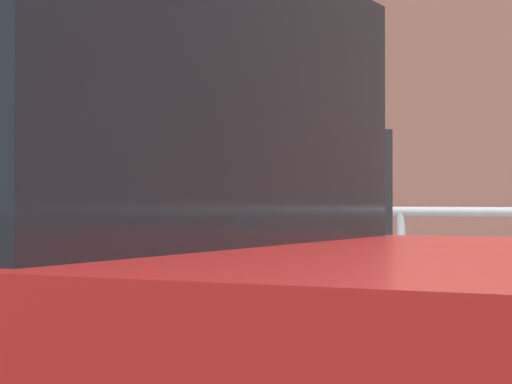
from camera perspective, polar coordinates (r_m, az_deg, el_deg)
The scene contains 4 objects.
parking_meter at distance 4.16m, azimuth -5.04°, elevation -1.03°, with size 0.18×0.19×1.46m.
pedestrian_at_meter at distance 4.00m, azimuth 3.44°, elevation -3.45°, with size 0.59×0.64×1.60m.
background_railing at distance 6.69m, azimuth 8.14°, elevation -3.53°, with size 24.06×0.06×1.07m.
backdrop_wall at distance 8.72m, azimuth 13.03°, elevation 2.21°, with size 32.00×0.50×3.32m, color brown.
Camera 1 is at (2.32, -3.17, 1.25)m, focal length 71.33 mm.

